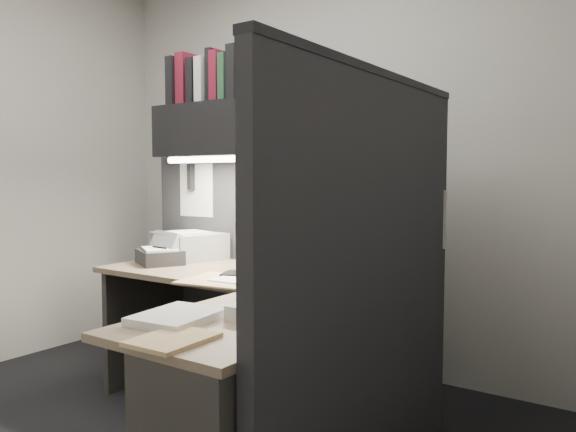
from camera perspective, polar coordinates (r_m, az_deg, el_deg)
The scene contains 20 objects.
wall_back at distance 3.74m, azimuth 3.86°, elevation 5.79°, with size 3.50×0.04×2.70m, color beige.
partition_back at distance 3.27m, azimuth -0.83°, elevation -3.60°, with size 1.90×0.06×1.60m, color black.
partition_right at distance 2.16m, azimuth 8.33°, elevation -7.62°, with size 0.06×1.50×1.60m, color black.
desk at distance 2.40m, azimuth -6.20°, elevation -15.23°, with size 1.70×1.53×0.73m.
overhead_shelf at distance 3.06m, azimuth -1.36°, elevation 9.01°, with size 1.55×0.34×0.30m, color black.
task_light_tube at distance 2.93m, azimuth -2.96°, elevation 5.89°, with size 0.04×0.04×1.32m, color white.
monitor at distance 3.00m, azimuth 2.58°, elevation -1.59°, with size 0.48×0.30×0.53m.
keyboard at distance 2.82m, azimuth -2.44°, elevation -6.07°, with size 0.42×0.14×0.02m, color black.
mousepad at distance 2.49m, azimuth 3.13°, elevation -7.59°, with size 0.24×0.22×0.00m, color navy.
mouse at distance 2.48m, azimuth 3.00°, elevation -7.21°, with size 0.06×0.09×0.03m, color black.
telephone at distance 2.85m, azimuth 6.68°, elevation -5.34°, with size 0.20×0.21×0.08m, color beige.
coffee_cup at distance 3.04m, azimuth -4.43°, elevation -4.08°, with size 0.08×0.08×0.15m, color #AE9F45.
printer at distance 3.51m, azimuth -10.02°, elevation -2.97°, with size 0.40×0.34×0.16m, color gray.
notebook_stack at distance 3.33m, azimuth -12.89°, elevation -4.07°, with size 0.27×0.23×0.08m, color black.
open_folder at distance 2.70m, azimuth -5.30°, elevation -6.65°, with size 0.51×0.33×0.01m, color tan.
paper_stack_a at distance 2.02m, azimuth -1.42°, elevation -9.68°, with size 0.27×0.23×0.05m, color white.
paper_stack_b at distance 2.02m, azimuth -11.18°, elevation -10.02°, with size 0.24×0.30×0.03m, color white.
manila_stack at distance 1.79m, azimuth -11.63°, elevation -12.16°, with size 0.19×0.25×0.01m, color tan.
binder_row at distance 3.33m, azimuth -6.87°, elevation 13.68°, with size 0.65×0.26×0.31m.
pinned_papers at distance 2.73m, azimuth 1.38°, elevation 0.24°, with size 1.76×1.31×0.51m.
Camera 1 is at (1.91, -1.72, 1.23)m, focal length 35.00 mm.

